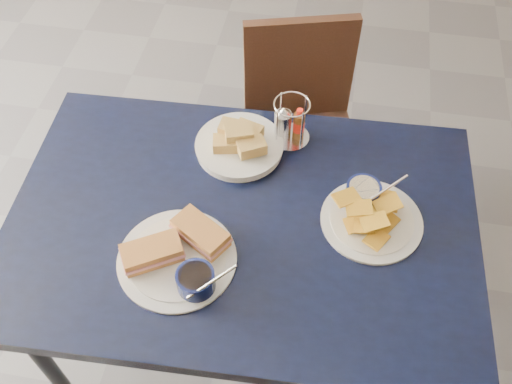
% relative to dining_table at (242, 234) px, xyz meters
% --- Properties ---
extents(ground, '(6.00, 6.00, 0.00)m').
position_rel_dining_table_xyz_m(ground, '(-0.09, 0.04, -0.68)').
color(ground, '#57565C').
rests_on(ground, ground).
extents(dining_table, '(1.23, 0.85, 0.75)m').
position_rel_dining_table_xyz_m(dining_table, '(0.00, 0.00, 0.00)').
color(dining_table, black).
rests_on(dining_table, ground).
extents(chair_far, '(0.47, 0.47, 0.82)m').
position_rel_dining_table_xyz_m(chair_far, '(0.10, 0.67, -0.21)').
color(chair_far, black).
rests_on(chair_far, ground).
extents(sandwich_plate, '(0.31, 0.29, 0.12)m').
position_rel_dining_table_xyz_m(sandwich_plate, '(-0.12, -0.14, 0.09)').
color(sandwich_plate, white).
rests_on(sandwich_plate, dining_table).
extents(plantain_plate, '(0.26, 0.26, 0.12)m').
position_rel_dining_table_xyz_m(plantain_plate, '(0.31, 0.07, 0.09)').
color(plantain_plate, white).
rests_on(plantain_plate, dining_table).
extents(bread_basket, '(0.24, 0.24, 0.08)m').
position_rel_dining_table_xyz_m(bread_basket, '(-0.05, 0.23, 0.09)').
color(bread_basket, white).
rests_on(bread_basket, dining_table).
extents(condiment_caddy, '(0.11, 0.11, 0.14)m').
position_rel_dining_table_xyz_m(condiment_caddy, '(0.08, 0.30, 0.12)').
color(condiment_caddy, silver).
rests_on(condiment_caddy, dining_table).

